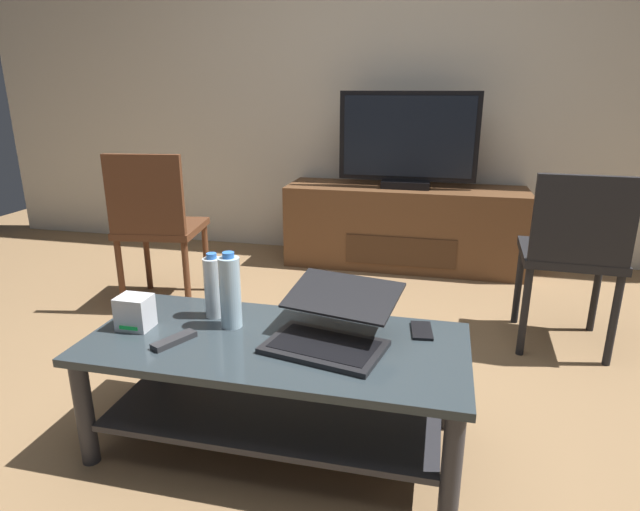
{
  "coord_description": "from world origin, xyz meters",
  "views": [
    {
      "loc": [
        0.45,
        -1.73,
        1.23
      ],
      "look_at": [
        -0.03,
        0.31,
        0.56
      ],
      "focal_mm": 29.65,
      "sensor_mm": 36.0,
      "label": 1
    }
  ],
  "objects": [
    {
      "name": "media_cabinet",
      "position": [
        0.2,
        1.96,
        0.28
      ],
      "size": [
        1.65,
        0.48,
        0.57
      ],
      "color": "brown",
      "rests_on": "ground"
    },
    {
      "name": "side_chair",
      "position": [
        -1.11,
        0.87,
        0.51
      ],
      "size": [
        0.5,
        0.5,
        0.9
      ],
      "color": "#59331E",
      "rests_on": "ground"
    },
    {
      "name": "dining_chair",
      "position": [
        1.07,
        0.82,
        0.51
      ],
      "size": [
        0.46,
        0.46,
        0.88
      ],
      "color": "black",
      "rests_on": "ground"
    },
    {
      "name": "coffee_table",
      "position": [
        -0.07,
        -0.19,
        0.29
      ],
      "size": [
        1.29,
        0.58,
        0.41
      ],
      "color": "#2D383D",
      "rests_on": "ground"
    },
    {
      "name": "cell_phone",
      "position": [
        0.42,
        -0.01,
        0.42
      ],
      "size": [
        0.09,
        0.15,
        0.01
      ],
      "primitive_type": "cube",
      "rotation": [
        0.0,
        0.0,
        0.12
      ],
      "color": "black",
      "rests_on": "coffee_table"
    },
    {
      "name": "ground_plane",
      "position": [
        0.0,
        0.0,
        0.0
      ],
      "size": [
        7.68,
        7.68,
        0.0
      ],
      "primitive_type": "plane",
      "color": "olive"
    },
    {
      "name": "back_wall",
      "position": [
        0.0,
        2.28,
        1.4
      ],
      "size": [
        6.4,
        0.12,
        2.8
      ],
      "primitive_type": "cube",
      "color": "beige",
      "rests_on": "ground"
    },
    {
      "name": "water_bottle_far",
      "position": [
        -0.35,
        -0.05,
        0.53
      ],
      "size": [
        0.07,
        0.07,
        0.25
      ],
      "color": "silver",
      "rests_on": "coffee_table"
    },
    {
      "name": "television",
      "position": [
        0.2,
        1.93,
        0.88
      ],
      "size": [
        0.93,
        0.2,
        0.64
      ],
      "color": "black",
      "rests_on": "media_cabinet"
    },
    {
      "name": "tv_remote",
      "position": [
        -0.39,
        -0.28,
        0.42
      ],
      "size": [
        0.11,
        0.16,
        0.02
      ],
      "primitive_type": "cube",
      "rotation": [
        0.0,
        0.0,
        -0.46
      ],
      "color": "#2D2D30",
      "rests_on": "coffee_table"
    },
    {
      "name": "laptop",
      "position": [
        0.12,
        -0.15,
        0.47
      ],
      "size": [
        0.45,
        0.46,
        0.17
      ],
      "color": "black",
      "rests_on": "coffee_table"
    },
    {
      "name": "water_bottle_near",
      "position": [
        -0.25,
        -0.12,
        0.54
      ],
      "size": [
        0.08,
        0.08,
        0.28
      ],
      "color": "silver",
      "rests_on": "coffee_table"
    },
    {
      "name": "router_box",
      "position": [
        -0.58,
        -0.21,
        0.47
      ],
      "size": [
        0.11,
        0.1,
        0.12
      ],
      "color": "silver",
      "rests_on": "coffee_table"
    }
  ]
}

